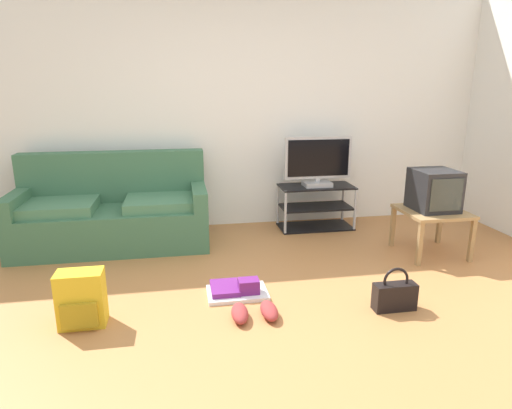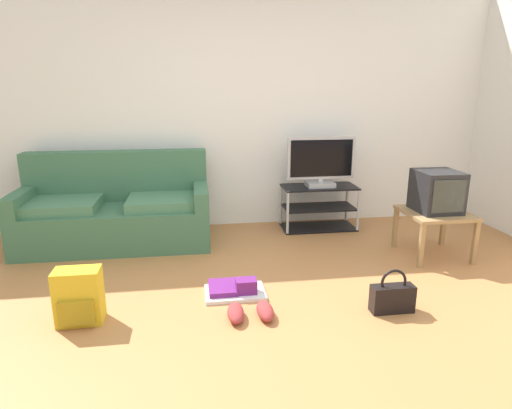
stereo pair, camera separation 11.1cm
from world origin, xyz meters
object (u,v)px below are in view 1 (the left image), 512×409
Objects in this scene: flat_tv at (318,162)px; sneakers_pair at (255,312)px; backpack at (81,299)px; handbag at (395,295)px; floor_tray at (237,290)px; side_table at (432,216)px; tv_stand at (316,207)px; crt_tv at (434,190)px; couch at (113,213)px.

flat_tv is 2.26m from sneakers_pair.
backpack reaches higher than handbag.
floor_tray is (-1.11, 0.43, -0.07)m from handbag.
side_table is 1.49× the size of backpack.
tv_stand is 2.06× the size of crt_tv.
flat_tv is 2.30× the size of handbag.
tv_stand is 1.78× the size of floor_tray.
handbag is at bearing -3.17° from sneakers_pair.
side_table is 1.24× the size of floor_tray.
handbag is 1.03m from sneakers_pair.
flat_tv is 1.87× the size of crt_tv.
crt_tv is 2.13m from floor_tray.
handbag is (2.19, -1.79, -0.22)m from couch.
backpack is 0.83× the size of floor_tray.
side_table is 1.77× the size of handbag.
handbag is (2.20, -0.17, -0.08)m from backpack.
handbag is at bearing -21.12° from floor_tray.
tv_stand is 1.96m from handbag.
couch is 4.65× the size of crt_tv.
couch is at bearing 128.61° from floor_tray.
sneakers_pair is (-1.04, -1.88, -0.72)m from flat_tv.
couch is 3.16m from side_table.
handbag reaches higher than floor_tray.
crt_tv is at bearing -14.53° from couch.
flat_tv is at bearing 131.78° from side_table.
handbag is at bearing -130.89° from crt_tv.
crt_tv is 2.19m from sneakers_pair.
backpack is 1.19m from sneakers_pair.
tv_stand is at bearing 131.11° from side_table.
flat_tv is 2.04m from handbag.
handbag is at bearing -131.35° from side_table.
floor_tray is at bearing -126.58° from flat_tv.
flat_tv is at bearing 132.26° from crt_tv.
crt_tv reaches higher than backpack.
couch is 5.72× the size of handbag.
backpack is at bearing -90.21° from couch.
floor_tray is at bearing -126.18° from tv_stand.
floor_tray is (-1.12, -1.51, -0.73)m from flat_tv.
crt_tv is at bearing -47.74° from flat_tv.
handbag reaches higher than sneakers_pair.
floor_tray is (1.09, 0.26, -0.15)m from backpack.
side_table is 0.25m from crt_tv.
handbag is at bearing -11.58° from backpack.
crt_tv is (0.85, -0.94, -0.14)m from flat_tv.
couch is at bearing 165.47° from crt_tv.
flat_tv is at bearing 31.42° from backpack.
flat_tv is (0.00, -0.02, 0.52)m from tv_stand.
backpack is 1.13m from floor_tray.
couch reaches higher than crt_tv.
couch is at bearing 165.19° from side_table.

